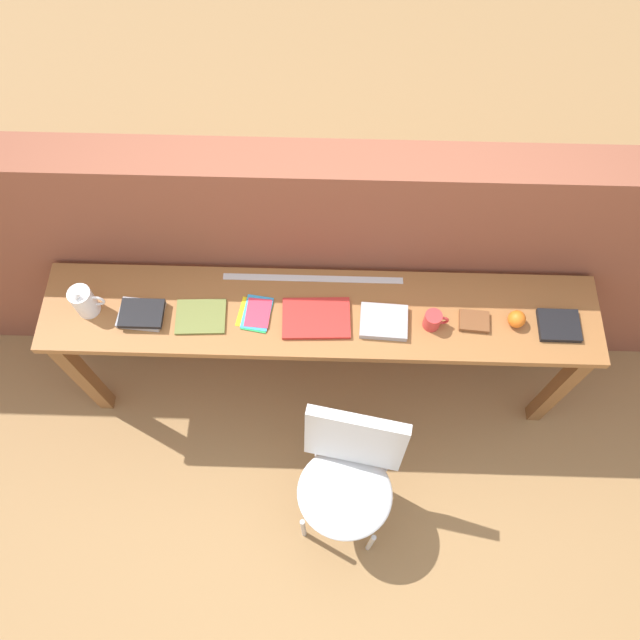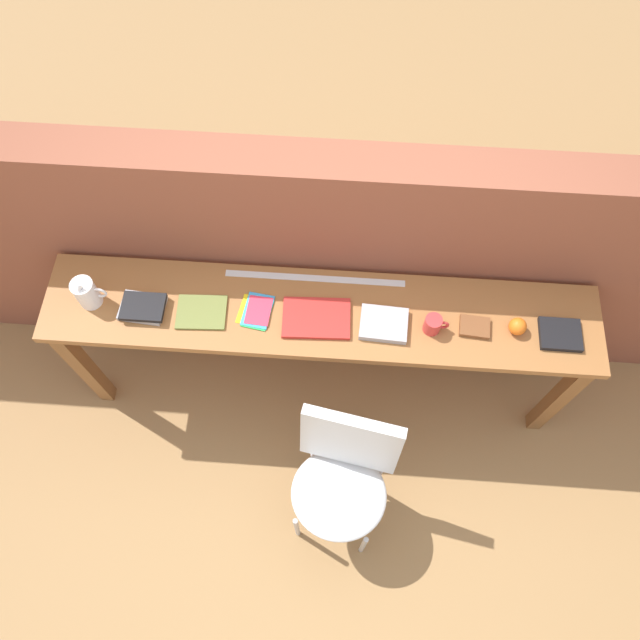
% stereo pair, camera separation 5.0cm
% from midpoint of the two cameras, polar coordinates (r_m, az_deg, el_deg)
% --- Properties ---
extents(ground_plane, '(40.00, 40.00, 0.00)m').
position_cam_midpoint_polar(ground_plane, '(3.49, -0.54, -10.28)').
color(ground_plane, '#9E7547').
extents(brick_wall_back, '(6.00, 0.20, 1.50)m').
position_cam_midpoint_polar(brick_wall_back, '(3.06, -0.26, 5.32)').
color(brick_wall_back, brown).
rests_on(brick_wall_back, ground).
extents(sideboard, '(2.50, 0.44, 0.88)m').
position_cam_midpoint_polar(sideboard, '(2.90, -0.47, -0.52)').
color(sideboard, '#996033').
rests_on(sideboard, ground).
extents(chair_white_moulded, '(0.51, 0.52, 0.89)m').
position_cam_midpoint_polar(chair_white_moulded, '(2.90, 2.09, -13.97)').
color(chair_white_moulded, silver).
rests_on(chair_white_moulded, ground).
extents(pitcher_white, '(0.14, 0.10, 0.18)m').
position_cam_midpoint_polar(pitcher_white, '(2.91, -21.20, 1.59)').
color(pitcher_white, white).
rests_on(pitcher_white, sideboard).
extents(book_stack_leftmost, '(0.21, 0.16, 0.05)m').
position_cam_midpoint_polar(book_stack_leftmost, '(2.86, -16.50, 0.53)').
color(book_stack_leftmost, '#9E9EA3').
rests_on(book_stack_leftmost, sideboard).
extents(magazine_cycling, '(0.23, 0.18, 0.01)m').
position_cam_midpoint_polar(magazine_cycling, '(2.81, -11.35, 0.30)').
color(magazine_cycling, olive).
rests_on(magazine_cycling, sideboard).
extents(pamphlet_pile_colourful, '(0.16, 0.19, 0.01)m').
position_cam_midpoint_polar(pamphlet_pile_colourful, '(2.78, -6.37, 0.58)').
color(pamphlet_pile_colourful, yellow).
rests_on(pamphlet_pile_colourful, sideboard).
extents(book_open_centre, '(0.31, 0.21, 0.02)m').
position_cam_midpoint_polar(book_open_centre, '(2.75, -0.87, 0.15)').
color(book_open_centre, red).
rests_on(book_open_centre, sideboard).
extents(book_grey_hardcover, '(0.22, 0.18, 0.03)m').
position_cam_midpoint_polar(book_grey_hardcover, '(2.75, 5.33, -0.16)').
color(book_grey_hardcover, '#9E9EA3').
rests_on(book_grey_hardcover, sideboard).
extents(mug, '(0.11, 0.08, 0.09)m').
position_cam_midpoint_polar(mug, '(2.75, 9.78, -0.03)').
color(mug, red).
rests_on(mug, sideboard).
extents(leather_journal_brown, '(0.14, 0.11, 0.02)m').
position_cam_midpoint_polar(leather_journal_brown, '(2.82, 13.41, -0.12)').
color(leather_journal_brown, brown).
rests_on(leather_journal_brown, sideboard).
extents(sports_ball_small, '(0.08, 0.08, 0.08)m').
position_cam_midpoint_polar(sports_ball_small, '(2.84, 17.06, 0.07)').
color(sports_ball_small, orange).
rests_on(sports_ball_small, sideboard).
extents(book_repair_rightmost, '(0.18, 0.15, 0.03)m').
position_cam_midpoint_polar(book_repair_rightmost, '(2.92, 20.56, -0.47)').
color(book_repair_rightmost, black).
rests_on(book_repair_rightmost, sideboard).
extents(ruler_metal_back_edge, '(0.82, 0.03, 0.00)m').
position_cam_midpoint_polar(ruler_metal_back_edge, '(2.86, -1.15, 3.80)').
color(ruler_metal_back_edge, silver).
rests_on(ruler_metal_back_edge, sideboard).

